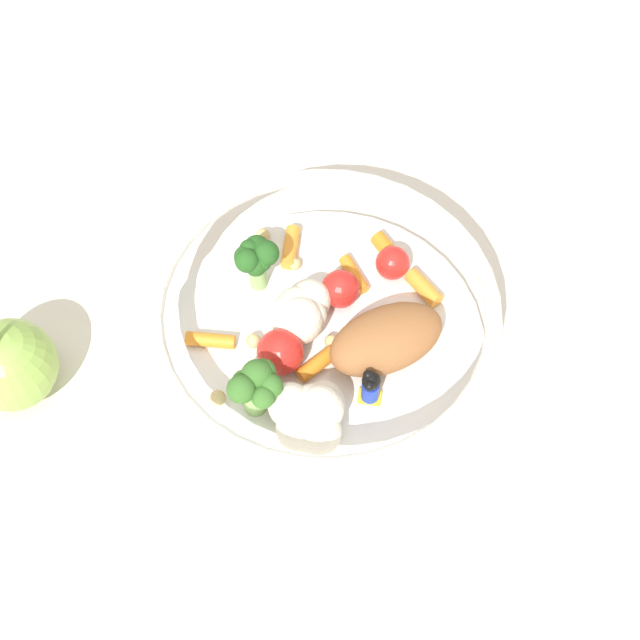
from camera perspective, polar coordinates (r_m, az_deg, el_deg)
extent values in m
plane|color=silver|center=(0.70, -0.57, -2.38)|extent=(2.40, 2.40, 0.00)
cylinder|color=white|center=(0.70, 0.00, -1.13)|extent=(0.23, 0.23, 0.01)
torus|color=white|center=(0.66, 0.00, 0.96)|extent=(0.25, 0.25, 0.01)
ellipsoid|color=#935B33|center=(0.67, 3.99, -1.16)|extent=(0.10, 0.08, 0.04)
cylinder|color=#8EB766|center=(0.71, -3.74, 2.71)|extent=(0.01, 0.01, 0.02)
sphere|color=#23561E|center=(0.69, -3.49, 4.29)|extent=(0.01, 0.01, 0.01)
sphere|color=#23561E|center=(0.69, -3.82, 4.36)|extent=(0.02, 0.02, 0.02)
sphere|color=#23561E|center=(0.69, -4.25, 4.24)|extent=(0.02, 0.02, 0.02)
sphere|color=#23561E|center=(0.69, -4.50, 3.79)|extent=(0.02, 0.02, 0.02)
sphere|color=#23561E|center=(0.68, -4.39, 3.57)|extent=(0.02, 0.02, 0.02)
sphere|color=#23561E|center=(0.69, -3.88, 3.29)|extent=(0.02, 0.02, 0.02)
sphere|color=#23561E|center=(0.69, -3.53, 3.46)|extent=(0.01, 0.01, 0.01)
sphere|color=#23561E|center=(0.69, -3.24, 4.02)|extent=(0.02, 0.02, 0.02)
cylinder|color=#7FAD5B|center=(0.66, -3.73, -4.86)|extent=(0.02, 0.02, 0.03)
sphere|color=#386B28|center=(0.64, -3.13, -3.36)|extent=(0.02, 0.02, 0.02)
sphere|color=#386B28|center=(0.64, -4.09, -3.10)|extent=(0.02, 0.02, 0.02)
sphere|color=#386B28|center=(0.64, -4.63, -3.65)|extent=(0.02, 0.02, 0.02)
sphere|color=#386B28|center=(0.63, -4.58, -4.28)|extent=(0.02, 0.02, 0.02)
sphere|color=#386B28|center=(0.63, -3.43, -4.65)|extent=(0.02, 0.02, 0.02)
sphere|color=#386B28|center=(0.63, -3.00, -3.97)|extent=(0.02, 0.02, 0.02)
sphere|color=silver|center=(0.65, 0.23, -4.94)|extent=(0.03, 0.03, 0.03)
sphere|color=silver|center=(0.65, -0.43, -5.12)|extent=(0.03, 0.03, 0.03)
sphere|color=silver|center=(0.64, -1.77, -5.12)|extent=(0.03, 0.03, 0.03)
sphere|color=silver|center=(0.64, -1.09, -6.48)|extent=(0.04, 0.04, 0.04)
sphere|color=silver|center=(0.64, -0.14, -6.72)|extent=(0.03, 0.03, 0.03)
sphere|color=silver|center=(0.64, 0.01, -5.33)|extent=(0.03, 0.03, 0.03)
sphere|color=silver|center=(0.69, -0.57, 1.22)|extent=(0.03, 0.03, 0.03)
sphere|color=silver|center=(0.69, -1.30, 0.62)|extent=(0.03, 0.03, 0.03)
sphere|color=silver|center=(0.68, -1.65, 0.26)|extent=(0.03, 0.03, 0.03)
sphere|color=silver|center=(0.68, -1.26, -0.02)|extent=(0.04, 0.04, 0.04)
sphere|color=silver|center=(0.68, -0.50, 0.30)|extent=(0.02, 0.02, 0.02)
cube|color=yellow|center=(0.67, 2.93, -4.70)|extent=(0.02, 0.02, 0.00)
cylinder|color=#1933B2|center=(0.66, 2.97, -4.29)|extent=(0.02, 0.02, 0.02)
sphere|color=black|center=(0.65, 3.03, -3.72)|extent=(0.01, 0.01, 0.01)
sphere|color=black|center=(0.64, 2.99, -3.97)|extent=(0.01, 0.01, 0.01)
sphere|color=black|center=(0.64, 3.10, -3.10)|extent=(0.01, 0.01, 0.01)
cylinder|color=orange|center=(0.72, 2.05, 2.75)|extent=(0.02, 0.03, 0.01)
cylinder|color=orange|center=(0.73, 3.99, 4.33)|extent=(0.02, 0.03, 0.01)
cylinder|color=orange|center=(0.71, 6.24, 1.93)|extent=(0.02, 0.03, 0.01)
cylinder|color=orange|center=(0.73, -1.78, 4.39)|extent=(0.03, 0.03, 0.01)
cylinder|color=orange|center=(0.68, -0.21, -2.67)|extent=(0.03, 0.02, 0.01)
cylinder|color=orange|center=(0.69, -6.58, -1.21)|extent=(0.03, 0.03, 0.01)
sphere|color=red|center=(0.71, 4.31, 3.47)|extent=(0.03, 0.03, 0.03)
sphere|color=red|center=(0.67, -2.39, -1.94)|extent=(0.03, 0.03, 0.03)
sphere|color=red|center=(0.70, 1.23, 1.87)|extent=(0.03, 0.03, 0.03)
sphere|color=#D1B775|center=(0.70, 6.05, 0.00)|extent=(0.01, 0.01, 0.01)
sphere|color=#D1B775|center=(0.70, 5.55, 0.48)|extent=(0.01, 0.01, 0.01)
sphere|color=#D1B775|center=(0.69, -4.01, -1.26)|extent=(0.01, 0.01, 0.01)
sphere|color=tan|center=(0.73, -3.74, 4.41)|extent=(0.01, 0.01, 0.01)
sphere|color=tan|center=(0.72, -1.49, 3.37)|extent=(0.01, 0.01, 0.01)
sphere|color=#D1B775|center=(0.68, 1.05, -1.77)|extent=(0.01, 0.01, 0.01)
sphere|color=#D1B775|center=(0.70, 4.80, 0.71)|extent=(0.01, 0.01, 0.01)
sphere|color=tan|center=(0.74, -3.42, 5.11)|extent=(0.01, 0.01, 0.01)
sphere|color=#D1B775|center=(0.69, 0.67, -1.27)|extent=(0.01, 0.01, 0.01)
sphere|color=#D1B775|center=(0.67, -6.14, -4.67)|extent=(0.01, 0.01, 0.01)
sphere|color=#8CB74C|center=(0.69, -18.04, -2.57)|extent=(0.07, 0.07, 0.07)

